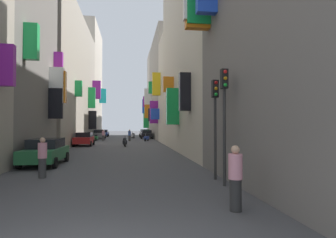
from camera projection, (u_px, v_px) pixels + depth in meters
ground_plane at (121, 144)px, 33.78m from camera, size 140.00×140.00×0.00m
building_left_mid_c at (59, 79)px, 36.77m from camera, size 7.30×24.55×16.46m
building_left_far at (83, 82)px, 55.79m from camera, size 7.35×13.79×21.29m
building_right_mid_a at (209, 46)px, 25.39m from camera, size 7.01×18.37×18.77m
building_right_mid_b at (183, 91)px, 37.29m from camera, size 7.15×5.76×13.57m
building_right_mid_c at (170, 89)px, 48.96m from camera, size 7.32×17.76×16.96m
building_right_far at (162, 95)px, 61.25m from camera, size 7.23×7.04×17.29m
parked_car_blue at (103, 133)px, 54.49m from camera, size 1.93×4.39×1.35m
parked_car_black at (146, 134)px, 46.95m from camera, size 1.92×4.08×1.43m
parked_car_white at (145, 133)px, 53.38m from camera, size 2.00×4.50×1.44m
parked_car_green at (45, 151)px, 16.44m from camera, size 2.00×4.30×1.51m
parked_car_red at (84, 139)px, 31.31m from camera, size 1.94×3.90×1.47m
parked_car_grey at (99, 134)px, 46.98m from camera, size 1.98×4.04×1.51m
scooter_green at (96, 138)px, 40.66m from camera, size 0.45×1.93×1.13m
scooter_black at (125, 142)px, 30.31m from camera, size 0.53×1.89×1.13m
scooter_silver at (133, 136)px, 48.42m from camera, size 0.66×1.80×1.13m
scooter_blue at (147, 138)px, 40.11m from camera, size 0.79×1.73×1.13m
pedestrian_crossing at (42, 158)px, 12.42m from camera, size 0.54×0.54×1.76m
pedestrian_near_left at (235, 178)px, 7.66m from camera, size 0.51×0.51×1.77m
pedestrian_near_right at (129, 135)px, 40.00m from camera, size 0.49×0.49×1.64m
pedestrian_mid_street at (103, 135)px, 40.48m from camera, size 0.54×0.54×1.63m
traffic_light_near_corner at (215, 112)px, 12.12m from camera, size 0.26×0.34×4.23m
traffic_light_far_corner at (224, 106)px, 10.82m from camera, size 0.26×0.34×4.45m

